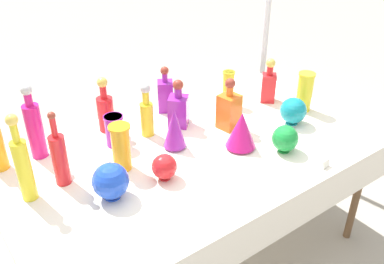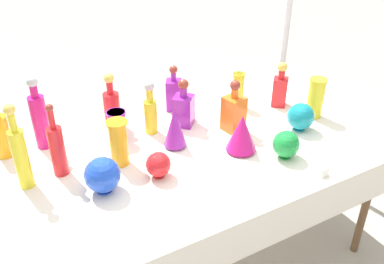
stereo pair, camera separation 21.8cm
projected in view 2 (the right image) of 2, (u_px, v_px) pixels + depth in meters
The scene contains 25 objects.
ground_plane at pixel (192, 252), 2.63m from camera, with size 40.00×40.00×0.00m, color #A0998C.
display_table at pixel (194, 158), 2.24m from camera, with size 1.96×1.16×0.76m.
tall_bottle_0 at pixel (57, 149), 1.98m from camera, with size 0.07×0.07×0.37m.
tall_bottle_1 at pixel (1, 134), 2.12m from camera, with size 0.09×0.09×0.34m.
tall_bottle_2 at pixel (20, 154), 1.88m from camera, with size 0.07×0.07×0.42m.
tall_bottle_3 at pixel (151, 112), 2.31m from camera, with size 0.07×0.07×0.31m.
tall_bottle_4 at pixel (40, 118), 2.17m from camera, with size 0.08×0.08×0.40m.
tall_bottle_5 at pixel (112, 106), 2.39m from camera, with size 0.09×0.09×0.32m.
square_decanter_0 at pixel (174, 93), 2.56m from camera, with size 0.12×0.12×0.28m.
square_decanter_1 at pixel (280, 88), 2.60m from camera, with size 0.12×0.12×0.28m.
square_decanter_2 at pixel (234, 111), 2.34m from camera, with size 0.12×0.12×0.30m.
square_decanter_3 at pixel (184, 108), 2.40m from camera, with size 0.15×0.15×0.28m.
slender_vase_0 at pixel (238, 89), 2.59m from camera, with size 0.07×0.07×0.21m.
slender_vase_1 at pixel (118, 142), 2.06m from camera, with size 0.10×0.10×0.24m.
slender_vase_2 at pixel (117, 125), 2.26m from camera, with size 0.10×0.10×0.17m.
slender_vase_3 at pixel (316, 97), 2.47m from camera, with size 0.10×0.10×0.24m.
fluted_vase_0 at pixel (242, 133), 2.16m from camera, with size 0.16×0.16×0.20m.
fluted_vase_1 at pixel (175, 127), 2.19m from camera, with size 0.12×0.12×0.23m.
round_bowl_0 at pixel (286, 144), 2.13m from camera, with size 0.14×0.14×0.15m.
round_bowl_1 at pixel (158, 165), 2.00m from camera, with size 0.12×0.12×0.13m.
round_bowl_2 at pixel (301, 116), 2.36m from camera, with size 0.15×0.15×0.16m.
round_bowl_3 at pixel (102, 175), 1.89m from camera, with size 0.16×0.16×0.17m.
price_tag_left at pixel (325, 173), 2.02m from camera, with size 0.05×0.01×0.04m, color white.
cardboard_box_behind_left at pixel (123, 152), 3.22m from camera, with size 0.47×0.36×0.47m.
canopy_pole at pixel (285, 39), 3.08m from camera, with size 0.18×0.18×2.47m.
Camera 2 is at (-0.92, -1.63, 1.99)m, focal length 40.00 mm.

